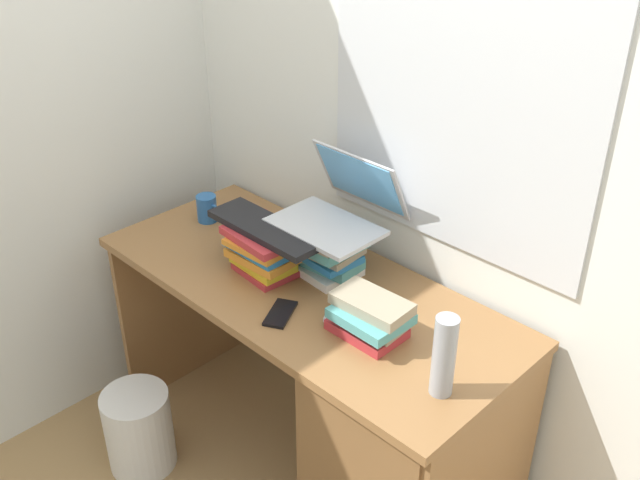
% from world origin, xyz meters
% --- Properties ---
extents(ground_plane, '(6.00, 6.00, 0.00)m').
position_xyz_m(ground_plane, '(0.00, 0.00, 0.00)').
color(ground_plane, '#9E7A4C').
extents(wall_back, '(6.00, 0.06, 2.60)m').
position_xyz_m(wall_back, '(0.00, 0.35, 1.30)').
color(wall_back, silver).
rests_on(wall_back, ground).
extents(wall_left, '(0.05, 6.00, 2.60)m').
position_xyz_m(wall_left, '(-0.90, 0.00, 1.30)').
color(wall_left, silver).
rests_on(wall_left, ground).
extents(desk, '(1.45, 0.61, 0.77)m').
position_xyz_m(desk, '(0.37, -0.02, 0.42)').
color(desk, olive).
rests_on(desk, ground).
extents(book_stack_tall, '(0.24, 0.21, 0.17)m').
position_xyz_m(book_stack_tall, '(0.01, 0.09, 0.86)').
color(book_stack_tall, white).
rests_on(book_stack_tall, desk).
extents(book_stack_keyboard_riser, '(0.25, 0.21, 0.15)m').
position_xyz_m(book_stack_keyboard_riser, '(-0.14, -0.04, 0.86)').
color(book_stack_keyboard_riser, '#B22D33').
rests_on(book_stack_keyboard_riser, desk).
extents(book_stack_side, '(0.23, 0.17, 0.12)m').
position_xyz_m(book_stack_side, '(0.32, -0.04, 0.83)').
color(book_stack_side, '#B22D33').
rests_on(book_stack_side, desk).
extents(laptop, '(0.34, 0.33, 0.22)m').
position_xyz_m(laptop, '(0.00, 0.16, 0.99)').
color(laptop, '#B7BABF').
rests_on(laptop, book_stack_tall).
extents(keyboard, '(0.42, 0.14, 0.02)m').
position_xyz_m(keyboard, '(-0.14, -0.03, 0.94)').
color(keyboard, black).
rests_on(keyboard, book_stack_keyboard_riser).
extents(computer_mouse, '(0.06, 0.10, 0.04)m').
position_xyz_m(computer_mouse, '(0.21, -0.06, 0.79)').
color(computer_mouse, '#A5A8AD').
rests_on(computer_mouse, desk).
extents(mug, '(0.11, 0.07, 0.10)m').
position_xyz_m(mug, '(-0.55, 0.05, 0.82)').
color(mug, '#265999').
rests_on(mug, desk).
extents(water_bottle, '(0.06, 0.06, 0.23)m').
position_xyz_m(water_bottle, '(0.61, -0.10, 0.89)').
color(water_bottle, '#999EA5').
rests_on(water_bottle, desk).
extents(cell_phone, '(0.12, 0.15, 0.01)m').
position_xyz_m(cell_phone, '(0.07, -0.16, 0.78)').
color(cell_phone, black).
rests_on(cell_phone, desk).
extents(wastebasket, '(0.24, 0.24, 0.32)m').
position_xyz_m(wastebasket, '(-0.41, -0.43, 0.16)').
color(wastebasket, silver).
rests_on(wastebasket, ground).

